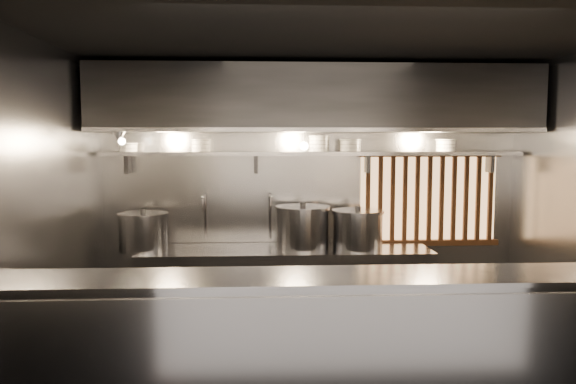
{
  "coord_description": "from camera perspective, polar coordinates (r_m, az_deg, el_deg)",
  "views": [
    {
      "loc": [
        -0.57,
        -4.6,
        2.03
      ],
      "look_at": [
        -0.3,
        0.55,
        1.54
      ],
      "focal_mm": 35.0,
      "sensor_mm": 36.0,
      "label": 1
    }
  ],
  "objects": [
    {
      "name": "heat_lamp",
      "position": [
        5.61,
        -16.77,
        5.53
      ],
      "size": [
        0.25,
        0.35,
        0.2
      ],
      "color": "gray",
      "rests_on": "exhaust_hood"
    },
    {
      "name": "wall_left",
      "position": [
        4.93,
        -22.88,
        -2.38
      ],
      "size": [
        0.0,
        3.0,
        3.0
      ],
      "primitive_type": "plane",
      "rotation": [
        1.57,
        0.0,
        1.57
      ],
      "color": "gray",
      "rests_on": "floor"
    },
    {
      "name": "bowl_stack_3",
      "position": [
        6.0,
        6.35,
        4.73
      ],
      "size": [
        0.23,
        0.23,
        0.13
      ],
      "color": "white",
      "rests_on": "bowl_shelf"
    },
    {
      "name": "stock_pot_right",
      "position": [
        5.83,
        1.52,
        -3.58
      ],
      "size": [
        0.74,
        0.74,
        0.48
      ],
      "rotation": [
        0.0,
        0.0,
        -0.38
      ],
      "color": "gray",
      "rests_on": "cooking_bench"
    },
    {
      "name": "faucet_left",
      "position": [
        6.03,
        -8.48,
        -1.56
      ],
      "size": [
        0.04,
        0.3,
        0.5
      ],
      "color": "silver",
      "rests_on": "wall_back"
    },
    {
      "name": "wood_screen",
      "position": [
        6.37,
        14.1,
        -0.64
      ],
      "size": [
        1.56,
        0.09,
        1.04
      ],
      "color": "#FFBD72",
      "rests_on": "wall_back"
    },
    {
      "name": "cooking_bench",
      "position": [
        5.95,
        -0.28,
        -10.03
      ],
      "size": [
        3.0,
        0.7,
        0.9
      ],
      "primitive_type": "cube",
      "color": "gray",
      "rests_on": "floor"
    },
    {
      "name": "wall_back",
      "position": [
        6.16,
        2.34,
        -0.5
      ],
      "size": [
        4.5,
        0.0,
        4.5
      ],
      "primitive_type": "plane",
      "rotation": [
        1.57,
        0.0,
        0.0
      ],
      "color": "gray",
      "rests_on": "floor"
    },
    {
      "name": "bowl_stack_4",
      "position": [
        6.25,
        15.72,
        4.59
      ],
      "size": [
        0.22,
        0.22,
        0.13
      ],
      "color": "white",
      "rests_on": "bowl_shelf"
    },
    {
      "name": "faucet_right",
      "position": [
        6.01,
        -1.82,
        -1.54
      ],
      "size": [
        0.04,
        0.3,
        0.5
      ],
      "color": "silver",
      "rests_on": "wall_back"
    },
    {
      "name": "stock_pot_left",
      "position": [
        5.91,
        -14.5,
        -3.9
      ],
      "size": [
        0.53,
        0.53,
        0.43
      ],
      "rotation": [
        0.0,
        0.0,
        0.03
      ],
      "color": "gray",
      "rests_on": "cooking_bench"
    },
    {
      "name": "exhaust_hood",
      "position": [
        5.74,
        2.76,
        9.31
      ],
      "size": [
        4.4,
        0.81,
        0.65
      ],
      "color": "#2D2D30",
      "rests_on": "ceiling"
    },
    {
      "name": "bowl_stack_0",
      "position": [
        6.07,
        -15.93,
        4.39
      ],
      "size": [
        0.2,
        0.2,
        0.09
      ],
      "color": "white",
      "rests_on": "bowl_shelf"
    },
    {
      "name": "ceiling",
      "position": [
        4.7,
        4.18,
        14.8
      ],
      "size": [
        4.5,
        4.5,
        0.0
      ],
      "primitive_type": "plane",
      "rotation": [
        3.14,
        0.0,
        0.0
      ],
      "color": "black",
      "rests_on": "wall_back"
    },
    {
      "name": "stock_pot_mid",
      "position": [
        5.85,
        7.09,
        -3.78
      ],
      "size": [
        0.69,
        0.69,
        0.44
      ],
      "rotation": [
        0.0,
        0.0,
        0.35
      ],
      "color": "gray",
      "rests_on": "cooking_bench"
    },
    {
      "name": "bowl_stack_2",
      "position": [
        5.95,
        3.21,
        4.94
      ],
      "size": [
        0.23,
        0.23,
        0.17
      ],
      "color": "white",
      "rests_on": "bowl_shelf"
    },
    {
      "name": "bowl_shelf",
      "position": [
        5.95,
        2.52,
        3.93
      ],
      "size": [
        4.4,
        0.34,
        0.04
      ],
      "primitive_type": "cube",
      "color": "gray",
      "rests_on": "wall_back"
    },
    {
      "name": "pendant_bulb",
      "position": [
        5.82,
        1.65,
        4.71
      ],
      "size": [
        0.09,
        0.09,
        0.19
      ],
      "color": "#2D2D30",
      "rests_on": "exhaust_hood"
    },
    {
      "name": "bowl_stack_1",
      "position": [
        5.95,
        -8.83,
        4.7
      ],
      "size": [
        0.21,
        0.21,
        0.13
      ],
      "color": "white",
      "rests_on": "bowl_shelf"
    },
    {
      "name": "floor",
      "position": [
        5.06,
        3.95,
        -18.29
      ],
      "size": [
        4.5,
        4.5,
        0.0
      ],
      "primitive_type": "plane",
      "color": "black",
      "rests_on": "ground"
    },
    {
      "name": "serving_counter",
      "position": [
        3.96,
        5.75,
        -16.32
      ],
      "size": [
        4.5,
        0.56,
        1.13
      ],
      "color": "gray",
      "rests_on": "floor"
    }
  ]
}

